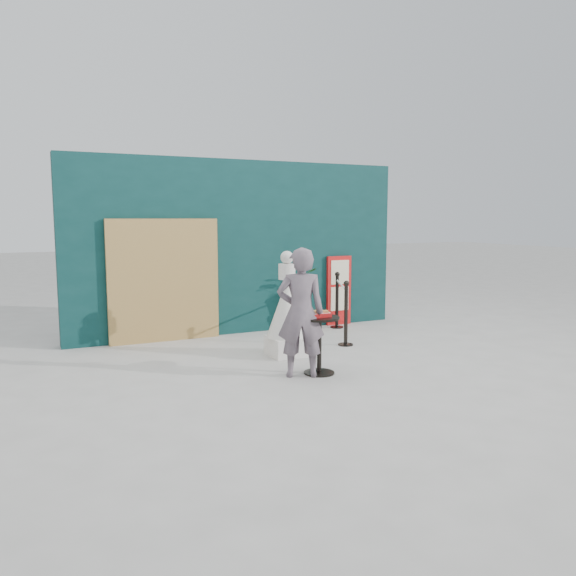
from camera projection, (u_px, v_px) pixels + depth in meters
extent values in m
plane|color=#ADAAA5|center=(328.00, 376.00, 7.20)|extent=(60.00, 60.00, 0.00)
cube|color=#092C2C|center=(240.00, 247.00, 9.83)|extent=(6.00, 0.30, 3.00)
cube|color=tan|center=(164.00, 281.00, 9.11)|extent=(1.80, 0.08, 2.00)
imported|color=slate|center=(301.00, 313.00, 7.07)|extent=(0.71, 0.60, 1.65)
cube|color=red|center=(339.00, 290.00, 10.58)|extent=(0.50, 0.06, 1.30)
cube|color=beige|center=(340.00, 272.00, 10.50)|extent=(0.38, 0.02, 0.45)
cube|color=beige|center=(340.00, 299.00, 10.56)|extent=(0.38, 0.02, 0.45)
cube|color=red|center=(339.00, 317.00, 10.61)|extent=(0.38, 0.02, 0.18)
cube|color=white|center=(287.00, 346.00, 8.25)|extent=(0.52, 0.52, 0.28)
cone|color=silver|center=(287.00, 308.00, 8.18)|extent=(0.60, 0.60, 0.85)
cylinder|color=silver|center=(287.00, 272.00, 8.11)|extent=(0.24, 0.24, 0.23)
sphere|color=silver|center=(287.00, 257.00, 8.08)|extent=(0.19, 0.19, 0.19)
cylinder|color=black|center=(319.00, 373.00, 7.30)|extent=(0.40, 0.40, 0.02)
cylinder|color=black|center=(319.00, 346.00, 7.26)|extent=(0.06, 0.06, 0.72)
cylinder|color=black|center=(320.00, 318.00, 7.21)|extent=(0.52, 0.52, 0.03)
cube|color=#A91213|center=(320.00, 315.00, 7.21)|extent=(0.26, 0.19, 0.05)
cube|color=red|center=(320.00, 313.00, 7.20)|extent=(0.24, 0.17, 0.00)
cube|color=#DC9D50|center=(316.00, 312.00, 7.19)|extent=(0.15, 0.14, 0.02)
cube|color=#CE8E4B|center=(324.00, 311.00, 7.21)|extent=(0.13, 0.13, 0.02)
cone|color=#FFF943|center=(319.00, 310.00, 7.25)|extent=(0.06, 0.06, 0.06)
cylinder|color=brown|center=(297.00, 320.00, 10.18)|extent=(0.40, 0.40, 0.34)
cylinder|color=brown|center=(297.00, 309.00, 10.15)|extent=(0.45, 0.45, 0.06)
imported|color=#31632A|center=(297.00, 288.00, 10.10)|extent=(0.67, 0.58, 0.74)
cylinder|color=black|center=(346.00, 345.00, 8.92)|extent=(0.24, 0.24, 0.02)
cylinder|color=black|center=(346.00, 315.00, 8.86)|extent=(0.06, 0.06, 0.96)
sphere|color=black|center=(346.00, 283.00, 8.80)|extent=(0.09, 0.09, 0.09)
cylinder|color=black|center=(337.00, 327.00, 10.34)|extent=(0.24, 0.24, 0.02)
cylinder|color=black|center=(337.00, 302.00, 10.28)|extent=(0.06, 0.06, 0.96)
sphere|color=black|center=(337.00, 274.00, 10.22)|extent=(0.09, 0.09, 0.09)
cylinder|color=white|center=(341.00, 285.00, 9.52)|extent=(0.63, 1.31, 0.03)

